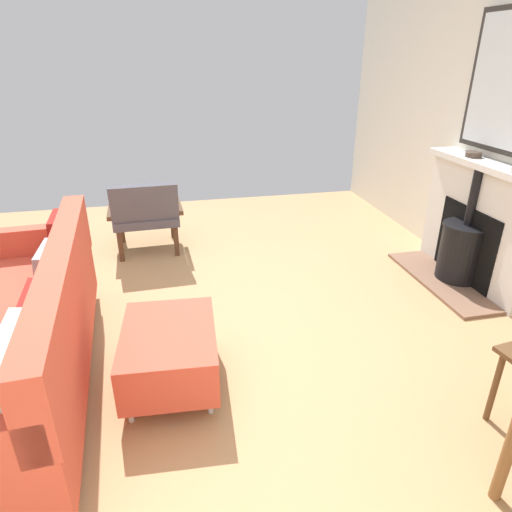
{
  "coord_description": "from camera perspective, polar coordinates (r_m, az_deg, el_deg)",
  "views": [
    {
      "loc": [
        0.07,
        2.71,
        1.77
      ],
      "look_at": [
        -0.43,
        0.43,
        0.71
      ],
      "focal_mm": 31.05,
      "sensor_mm": 36.0,
      "label": 1
    }
  ],
  "objects": [
    {
      "name": "ground_plane",
      "position": [
        3.24,
        -9.15,
        -9.0
      ],
      "size": [
        5.19,
        5.92,
        0.01
      ],
      "primitive_type": "cube",
      "color": "tan"
    },
    {
      "name": "sofa",
      "position": [
        2.79,
        -28.32,
        -9.09
      ],
      "size": [
        0.96,
        2.13,
        0.83
      ],
      "color": "#B2B2B7",
      "rests_on": "ground"
    },
    {
      "name": "ottoman",
      "position": [
        2.63,
        -11.03,
        -11.92
      ],
      "size": [
        0.57,
        0.72,
        0.37
      ],
      "color": "#B2B2B7",
      "rests_on": "ground"
    },
    {
      "name": "armchair_accent",
      "position": [
        4.32,
        -14.04,
        5.47
      ],
      "size": [
        0.7,
        0.62,
        0.73
      ],
      "color": "#4C3321",
      "rests_on": "ground"
    },
    {
      "name": "fireplace",
      "position": [
        4.05,
        26.28,
        2.76
      ],
      "size": [
        0.55,
        1.29,
        1.01
      ],
      "color": "brown",
      "rests_on": "ground"
    },
    {
      "name": "mantel_bowl_near",
      "position": [
        4.07,
        26.22,
        11.7
      ],
      "size": [
        0.13,
        0.13,
        0.04
      ],
      "color": "#47382D",
      "rests_on": "fireplace"
    }
  ]
}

